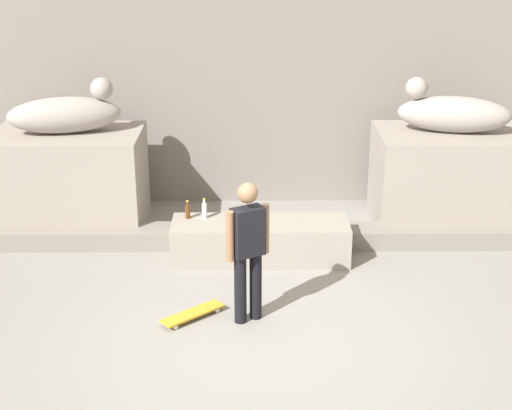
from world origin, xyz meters
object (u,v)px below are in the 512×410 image
object	(u,v)px
skateboard	(193,313)
bottle_clear	(204,210)
statue_reclining_left	(67,113)
bottle_brown	(188,211)
statue_reclining_right	(452,113)
skater	(248,246)

from	to	relation	value
skateboard	bottle_clear	size ratio (longest dim) A/B	2.64
statue_reclining_left	bottle_clear	world-z (taller)	statue_reclining_left
bottle_brown	bottle_clear	size ratio (longest dim) A/B	0.91
statue_reclining_left	skateboard	xyz separation A→B (m)	(1.95, -2.86, -1.67)
statue_reclining_right	skateboard	xyz separation A→B (m)	(-3.55, -2.86, -1.67)
statue_reclining_right	bottle_brown	xyz separation A→B (m)	(-3.73, -1.05, -1.10)
statue_reclining_right	skater	size ratio (longest dim) A/B	1.01
statue_reclining_right	bottle_brown	world-z (taller)	statue_reclining_right
skateboard	skater	bearing A→B (deg)	137.14
skater	bottle_clear	xyz separation A→B (m)	(-0.59, 1.84, -0.27)
skater	skateboard	size ratio (longest dim) A/B	2.26
skateboard	bottle_brown	world-z (taller)	bottle_brown
skateboard	bottle_brown	size ratio (longest dim) A/B	2.91
statue_reclining_left	bottle_clear	distance (m)	2.50
skater	bottle_clear	bearing A→B (deg)	-101.74
statue_reclining_right	skateboard	world-z (taller)	statue_reclining_right
statue_reclining_right	skateboard	size ratio (longest dim) A/B	2.28
skateboard	bottle_brown	bearing A→B (deg)	-124.91
statue_reclining_left	statue_reclining_right	bearing A→B (deg)	-12.33
statue_reclining_right	bottle_brown	size ratio (longest dim) A/B	6.64
bottle_brown	bottle_clear	bearing A→B (deg)	1.91
statue_reclining_left	statue_reclining_right	world-z (taller)	same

